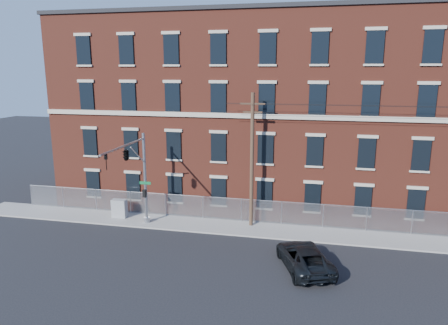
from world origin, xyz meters
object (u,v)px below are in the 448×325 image
traffic_signal_mast (131,162)px  pickup_truck (304,257)px  utility_pole_near (252,158)px  utility_cabinet (119,208)px

traffic_signal_mast → pickup_truck: 13.25m
traffic_signal_mast → utility_pole_near: (8.00, 3.42, -0.05)m
utility_cabinet → utility_pole_near: bearing=2.8°
utility_pole_near → utility_cabinet: size_ratio=6.83×
traffic_signal_mast → pickup_truck: (12.12, -2.63, -4.66)m
traffic_signal_mast → utility_cabinet: bearing=131.5°
traffic_signal_mast → utility_pole_near: bearing=23.1°
utility_pole_near → utility_cabinet: 11.50m
traffic_signal_mast → pickup_truck: bearing=-12.3°
utility_pole_near → pickup_truck: (4.12, -6.05, -4.61)m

